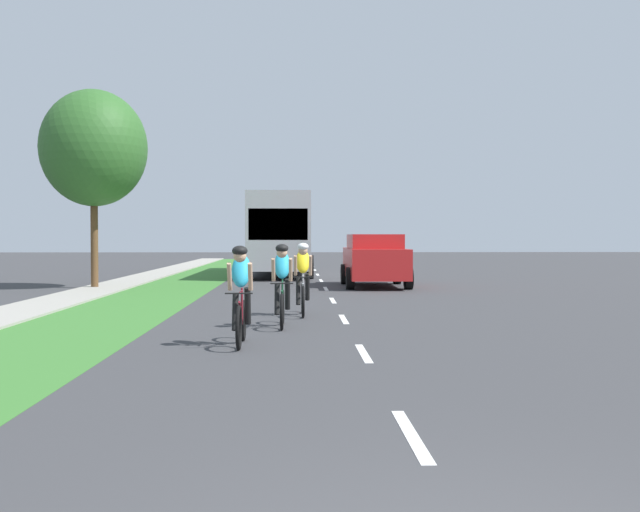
# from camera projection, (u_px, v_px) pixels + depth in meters

# --- Properties ---
(ground_plane) EXTENTS (120.00, 120.00, 0.00)m
(ground_plane) POSITION_uv_depth(u_px,v_px,m) (328.00, 292.00, 23.68)
(ground_plane) COLOR #38383A
(grass_verge) EXTENTS (2.75, 70.00, 0.01)m
(grass_verge) POSITION_uv_depth(u_px,v_px,m) (163.00, 293.00, 23.51)
(grass_verge) COLOR #38722D
(grass_verge) RESTS_ON ground_plane
(sidewalk_concrete) EXTENTS (1.64, 70.00, 0.10)m
(sidewalk_concrete) POSITION_uv_depth(u_px,v_px,m) (90.00, 293.00, 23.44)
(sidewalk_concrete) COLOR #9E998E
(sidewalk_concrete) RESTS_ON ground_plane
(lane_markings_center) EXTENTS (0.12, 53.13, 0.01)m
(lane_markings_center) POSITION_uv_depth(u_px,v_px,m) (323.00, 284.00, 27.67)
(lane_markings_center) COLOR white
(lane_markings_center) RESTS_ON ground_plane
(cyclist_lead) EXTENTS (0.42, 1.72, 1.58)m
(cyclist_lead) POSITION_uv_depth(u_px,v_px,m) (241.00, 294.00, 12.13)
(cyclist_lead) COLOR black
(cyclist_lead) RESTS_ON ground_plane
(cyclist_trailing) EXTENTS (0.42, 1.72, 1.58)m
(cyclist_trailing) POSITION_uv_depth(u_px,v_px,m) (282.00, 284.00, 14.59)
(cyclist_trailing) COLOR black
(cyclist_trailing) RESTS_ON ground_plane
(cyclist_distant) EXTENTS (0.42, 1.72, 1.58)m
(cyclist_distant) POSITION_uv_depth(u_px,v_px,m) (303.00, 278.00, 16.73)
(cyclist_distant) COLOR black
(cyclist_distant) RESTS_ON ground_plane
(suv_red) EXTENTS (2.15, 4.70, 1.79)m
(suv_red) POSITION_uv_depth(u_px,v_px,m) (375.00, 259.00, 26.44)
(suv_red) COLOR red
(suv_red) RESTS_ON ground_plane
(bus_silver) EXTENTS (2.78, 11.60, 3.48)m
(bus_silver) POSITION_uv_depth(u_px,v_px,m) (281.00, 231.00, 35.01)
(bus_silver) COLOR #A5A8AD
(bus_silver) RESTS_ON ground_plane
(street_tree_near) EXTENTS (3.49, 3.49, 6.55)m
(street_tree_near) POSITION_uv_depth(u_px,v_px,m) (94.00, 148.00, 25.40)
(street_tree_near) COLOR brown
(street_tree_near) RESTS_ON ground_plane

